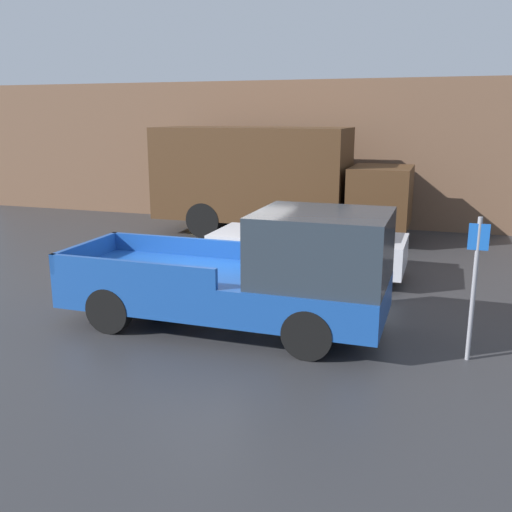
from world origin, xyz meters
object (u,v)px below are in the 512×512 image
parking_sign (474,281)px  newspaper_box (198,204)px  delivery_truck (270,178)px  car (309,243)px  pickup_truck (256,275)px

parking_sign → newspaper_box: 13.77m
delivery_truck → newspaper_box: 4.11m
car → delivery_truck: size_ratio=0.57×
car → delivery_truck: (-2.31, 4.35, 1.02)m
delivery_truck → pickup_truck: bearing=-74.6°
pickup_truck → delivery_truck: delivery_truck is taller
newspaper_box → parking_sign: bearing=-48.2°
delivery_truck → newspaper_box: bearing=149.8°
parking_sign → car: bearing=131.6°
pickup_truck → car: pickup_truck is taller
delivery_truck → parking_sign: size_ratio=3.49×
pickup_truck → car: bearing=88.8°
parking_sign → newspaper_box: bearing=131.8°
car → newspaper_box: car is taller
delivery_truck → parking_sign: bearing=-55.0°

